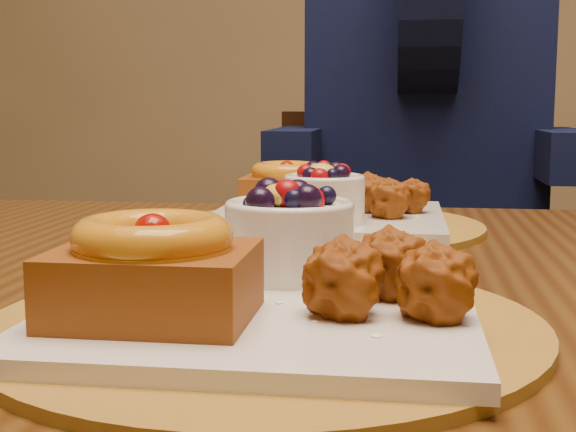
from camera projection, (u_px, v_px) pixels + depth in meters
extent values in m
cube|color=#381D0A|center=(304.00, 286.00, 0.76)|extent=(1.60, 0.90, 0.04)
cylinder|color=brown|center=(264.00, 325.00, 0.54)|extent=(0.38, 0.38, 0.01)
cube|color=silver|center=(264.00, 311.00, 0.54)|extent=(0.28, 0.28, 0.01)
cube|color=#502107|center=(154.00, 284.00, 0.50)|extent=(0.12, 0.10, 0.04)
torus|color=#B0540A|center=(153.00, 236.00, 0.49)|extent=(0.10, 0.10, 0.02)
sphere|color=#810B02|center=(153.00, 233.00, 0.49)|extent=(0.02, 0.02, 0.02)
sphere|color=#8A3D0A|center=(389.00, 266.00, 0.55)|extent=(0.05, 0.05, 0.05)
sphere|color=#8A3D0A|center=(342.00, 281.00, 0.51)|extent=(0.05, 0.05, 0.05)
sphere|color=#8A3D0A|center=(435.00, 284.00, 0.50)|extent=(0.05, 0.05, 0.05)
cylinder|color=silver|center=(290.00, 241.00, 0.62)|extent=(0.10, 0.10, 0.06)
torus|color=silver|center=(290.00, 205.00, 0.61)|extent=(0.10, 0.10, 0.01)
ellipsoid|color=gold|center=(284.00, 195.00, 0.61)|extent=(0.04, 0.04, 0.02)
cylinder|color=brown|center=(326.00, 226.00, 0.98)|extent=(0.38, 0.38, 0.01)
cube|color=silver|center=(326.00, 218.00, 0.97)|extent=(0.28, 0.28, 0.01)
cube|color=#502107|center=(287.00, 192.00, 1.02)|extent=(0.11, 0.09, 0.04)
torus|color=#B0540A|center=(287.00, 171.00, 1.02)|extent=(0.09, 0.09, 0.02)
sphere|color=#810B02|center=(287.00, 170.00, 1.02)|extent=(0.02, 0.02, 0.02)
sphere|color=#8A3D0A|center=(388.00, 201.00, 0.93)|extent=(0.04, 0.04, 0.04)
sphere|color=#8A3D0A|center=(368.00, 196.00, 0.99)|extent=(0.04, 0.04, 0.04)
sphere|color=#8A3D0A|center=(411.00, 196.00, 0.98)|extent=(0.04, 0.04, 0.04)
cylinder|color=silver|center=(324.00, 200.00, 0.90)|extent=(0.09, 0.09, 0.05)
torus|color=silver|center=(325.00, 178.00, 0.89)|extent=(0.09, 0.09, 0.01)
ellipsoid|color=gold|center=(321.00, 171.00, 0.89)|extent=(0.03, 0.03, 0.02)
cube|color=black|center=(363.00, 355.00, 1.50)|extent=(0.49, 0.49, 0.04)
cylinder|color=black|center=(295.00, 423.00, 1.76)|extent=(0.04, 0.04, 0.42)
cube|color=black|center=(383.00, 222.00, 1.65)|extent=(0.43, 0.09, 0.45)
cube|color=black|center=(424.00, 138.00, 1.55)|extent=(0.44, 0.23, 0.63)
cube|color=black|center=(298.00, 151.00, 1.47)|extent=(0.08, 0.32, 0.08)
cube|color=black|center=(559.00, 154.00, 1.41)|extent=(0.08, 0.32, 0.08)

